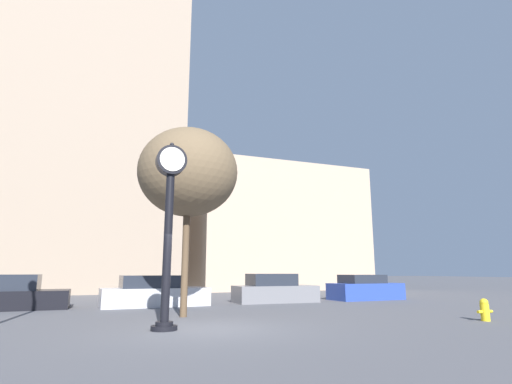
{
  "coord_description": "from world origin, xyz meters",
  "views": [
    {
      "loc": [
        -2.83,
        -10.79,
        1.51
      ],
      "look_at": [
        5.55,
        10.8,
        6.12
      ],
      "focal_mm": 28.0,
      "sensor_mm": 36.0,
      "label": 1
    }
  ],
  "objects_px": {
    "car_silver": "(154,293)",
    "bare_tree": "(188,173)",
    "street_clock": "(169,212)",
    "car_black": "(9,295)",
    "car_blue": "(365,289)",
    "fire_hydrant_near": "(485,310)",
    "car_grey": "(274,290)"
  },
  "relations": [
    {
      "from": "car_silver",
      "to": "fire_hydrant_near",
      "type": "bearing_deg",
      "value": -49.28
    },
    {
      "from": "street_clock",
      "to": "car_black",
      "type": "xyz_separation_m",
      "value": [
        -4.99,
        8.02,
        -2.53
      ]
    },
    {
      "from": "car_blue",
      "to": "street_clock",
      "type": "bearing_deg",
      "value": -149.65
    },
    {
      "from": "street_clock",
      "to": "car_black",
      "type": "relative_size",
      "value": 1.18
    },
    {
      "from": "car_silver",
      "to": "fire_hydrant_near",
      "type": "distance_m",
      "value": 12.82
    },
    {
      "from": "car_black",
      "to": "car_blue",
      "type": "xyz_separation_m",
      "value": [
        16.9,
        -0.37,
        -0.0
      ]
    },
    {
      "from": "car_blue",
      "to": "car_silver",
      "type": "bearing_deg",
      "value": 177.9
    },
    {
      "from": "car_grey",
      "to": "bare_tree",
      "type": "bearing_deg",
      "value": -137.83
    },
    {
      "from": "fire_hydrant_near",
      "to": "car_blue",
      "type": "bearing_deg",
      "value": 75.88
    },
    {
      "from": "car_silver",
      "to": "car_blue",
      "type": "relative_size",
      "value": 1.17
    },
    {
      "from": "car_silver",
      "to": "street_clock",
      "type": "bearing_deg",
      "value": -98.44
    },
    {
      "from": "car_black",
      "to": "car_grey",
      "type": "bearing_deg",
      "value": -2.43
    },
    {
      "from": "street_clock",
      "to": "car_silver",
      "type": "xyz_separation_m",
      "value": [
        0.67,
        7.6,
        -2.55
      ]
    },
    {
      "from": "car_grey",
      "to": "car_blue",
      "type": "height_order",
      "value": "car_grey"
    },
    {
      "from": "car_blue",
      "to": "fire_hydrant_near",
      "type": "bearing_deg",
      "value": -106.45
    },
    {
      "from": "car_silver",
      "to": "bare_tree",
      "type": "distance_m",
      "value": 6.48
    },
    {
      "from": "fire_hydrant_near",
      "to": "street_clock",
      "type": "bearing_deg",
      "value": 170.55
    },
    {
      "from": "car_silver",
      "to": "car_black",
      "type": "bearing_deg",
      "value": 172.34
    },
    {
      "from": "street_clock",
      "to": "car_blue",
      "type": "bearing_deg",
      "value": 32.69
    },
    {
      "from": "car_silver",
      "to": "car_blue",
      "type": "xyz_separation_m",
      "value": [
        11.25,
        0.05,
        0.01
      ]
    },
    {
      "from": "car_black",
      "to": "car_grey",
      "type": "height_order",
      "value": "car_grey"
    },
    {
      "from": "fire_hydrant_near",
      "to": "bare_tree",
      "type": "distance_m",
      "value": 10.71
    },
    {
      "from": "fire_hydrant_near",
      "to": "car_black",
      "type": "bearing_deg",
      "value": 146.58
    },
    {
      "from": "car_grey",
      "to": "bare_tree",
      "type": "height_order",
      "value": "bare_tree"
    },
    {
      "from": "car_blue",
      "to": "bare_tree",
      "type": "height_order",
      "value": "bare_tree"
    },
    {
      "from": "car_black",
      "to": "car_silver",
      "type": "xyz_separation_m",
      "value": [
        5.65,
        -0.42,
        -0.01
      ]
    },
    {
      "from": "car_silver",
      "to": "fire_hydrant_near",
      "type": "height_order",
      "value": "car_silver"
    },
    {
      "from": "car_grey",
      "to": "bare_tree",
      "type": "relative_size",
      "value": 0.62
    },
    {
      "from": "street_clock",
      "to": "car_black",
      "type": "distance_m",
      "value": 9.78
    },
    {
      "from": "car_grey",
      "to": "car_blue",
      "type": "distance_m",
      "value": 5.37
    },
    {
      "from": "car_grey",
      "to": "car_blue",
      "type": "bearing_deg",
      "value": 0.2
    },
    {
      "from": "street_clock",
      "to": "bare_tree",
      "type": "bearing_deg",
      "value": 69.74
    }
  ]
}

